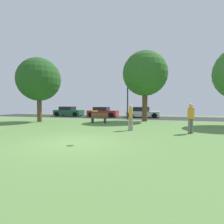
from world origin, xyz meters
TOP-DOWN VIEW (x-y plane):
  - ground_plane at (0.00, 0.00)m, footprint 44.00×44.00m
  - road_strip at (0.00, 16.00)m, footprint 44.00×6.40m
  - oak_tree_left at (1.78, 11.10)m, footprint 4.43×4.43m
  - birch_tree_lone at (-7.90, 7.58)m, footprint 4.10×4.10m
  - person_bystander at (5.13, 4.12)m, footprint 0.33×0.38m
  - person_walking at (1.63, 4.36)m, footprint 0.30×0.35m
  - frisbee_disc at (0.83, 0.28)m, footprint 0.36×0.36m
  - parked_car_green at (-9.74, 16.09)m, footprint 4.14×1.99m
  - parked_car_red at (-4.38, 15.80)m, footprint 4.03×1.97m
  - parked_car_white at (0.98, 16.37)m, footprint 4.18×2.12m
  - park_bench at (-2.03, 8.27)m, footprint 1.60×0.45m
  - street_lamp_post at (-0.19, 12.20)m, footprint 0.14×0.14m

SIDE VIEW (x-z plane):
  - ground_plane at x=0.00m, z-range 0.00..0.00m
  - road_strip at x=0.00m, z-range 0.00..0.01m
  - park_bench at x=-2.03m, z-range 0.01..0.91m
  - parked_car_white at x=0.98m, z-range -0.06..1.31m
  - parked_car_red at x=-4.38m, z-range -0.05..1.30m
  - parked_car_green at x=-9.74m, z-range -0.05..1.34m
  - person_walking at x=1.63m, z-range 0.08..1.71m
  - person_bystander at x=5.13m, z-range 0.09..1.80m
  - frisbee_disc at x=0.83m, z-range 1.34..1.40m
  - street_lamp_post at x=-0.19m, z-range 0.00..4.50m
  - birch_tree_lone at x=-7.90m, z-range 0.99..7.12m
  - oak_tree_left at x=1.78m, z-range 1.24..8.20m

